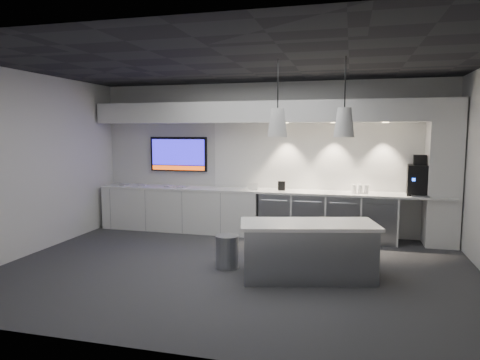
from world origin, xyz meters
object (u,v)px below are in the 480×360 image
(wall_tv, at_px, (179,154))
(bin, at_px, (227,252))
(coffee_machine, at_px, (419,179))
(island, at_px, (308,250))

(wall_tv, height_order, bin, wall_tv)
(coffee_machine, bearing_deg, wall_tv, -178.27)
(wall_tv, xyz_separation_m, bin, (1.77, -2.41, -1.31))
(wall_tv, xyz_separation_m, coffee_machine, (4.71, -0.25, -0.36))
(bin, xyz_separation_m, coffee_machine, (2.94, 2.17, 0.95))
(island, bearing_deg, bin, 158.12)
(bin, bearing_deg, wall_tv, 126.22)
(wall_tv, height_order, coffee_machine, wall_tv)
(wall_tv, relative_size, coffee_machine, 1.74)
(island, bearing_deg, coffee_machine, 39.41)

